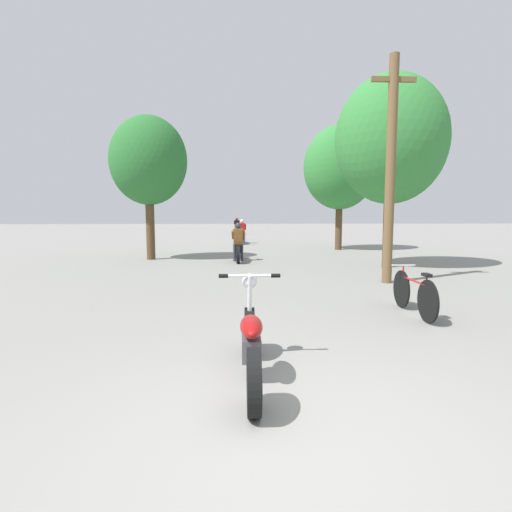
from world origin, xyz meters
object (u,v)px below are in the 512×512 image
object	(u,v)px
roadside_tree_right_far	(340,168)
motorcycle_rider_mid	(242,234)
motorcycle_rider_lead	(238,247)
motorcycle_rider_far	(237,228)
utility_pole	(391,168)
motorcycle_foreground	(251,341)
roadside_tree_left	(148,161)
roadside_tree_right_near	(391,140)
bicycle_parked	(414,293)

from	to	relation	value
roadside_tree_right_far	motorcycle_rider_mid	bearing A→B (deg)	138.99
motorcycle_rider_lead	motorcycle_rider_far	size ratio (longest dim) A/B	1.06
utility_pole	motorcycle_rider_lead	bearing A→B (deg)	128.64
roadside_tree_right_far	motorcycle_foreground	world-z (taller)	roadside_tree_right_far
utility_pole	motorcycle_foreground	xyz separation A→B (m)	(-3.63, -5.76, -2.47)
roadside_tree_left	motorcycle_rider_lead	world-z (taller)	roadside_tree_left
roadside_tree_right_near	roadside_tree_right_far	xyz separation A→B (m)	(-0.08, 6.18, -0.20)
roadside_tree_left	motorcycle_foreground	distance (m)	12.16
motorcycle_foreground	roadside_tree_right_near	bearing A→B (deg)	61.42
roadside_tree_right_far	motorcycle_rider_lead	world-z (taller)	roadside_tree_right_far
bicycle_parked	roadside_tree_right_far	bearing A→B (deg)	82.04
motorcycle_rider_lead	bicycle_parked	size ratio (longest dim) A/B	1.20
utility_pole	roadside_tree_right_near	xyz separation A→B (m)	(1.09, 2.91, 1.20)
motorcycle_rider_mid	utility_pole	bearing A→B (deg)	-74.61
utility_pole	roadside_tree_right_far	xyz separation A→B (m)	(1.01, 9.09, 1.01)
roadside_tree_right_near	motorcycle_rider_mid	distance (m)	11.78
motorcycle_foreground	motorcycle_rider_lead	distance (m)	10.52
utility_pole	roadside_tree_right_far	size ratio (longest dim) A/B	0.95
utility_pole	roadside_tree_right_near	bearing A→B (deg)	69.50
motorcycle_rider_mid	bicycle_parked	xyz separation A→B (m)	(2.90, -16.28, -0.15)
roadside_tree_right_near	utility_pole	bearing A→B (deg)	-110.50
roadside_tree_right_far	bicycle_parked	distance (m)	12.87
roadside_tree_right_near	roadside_tree_right_far	size ratio (longest dim) A/B	1.04
motorcycle_rider_lead	motorcycle_rider_mid	distance (m)	8.36
roadside_tree_left	motorcycle_rider_lead	xyz separation A→B (m)	(3.34, -0.66, -3.16)
roadside_tree_left	motorcycle_rider_mid	distance (m)	9.04
bicycle_parked	motorcycle_foreground	bearing A→B (deg)	-138.56
roadside_tree_left	roadside_tree_right_far	bearing A→B (deg)	24.27
utility_pole	motorcycle_rider_mid	bearing A→B (deg)	105.39
roadside_tree_left	motorcycle_foreground	world-z (taller)	roadside_tree_left
motorcycle_rider_lead	bicycle_parked	xyz separation A→B (m)	(3.10, -7.93, -0.15)
motorcycle_rider_mid	bicycle_parked	world-z (taller)	motorcycle_rider_mid
roadside_tree_right_far	roadside_tree_left	bearing A→B (deg)	-155.73
motorcycle_rider_mid	bicycle_parked	bearing A→B (deg)	-79.89
utility_pole	bicycle_parked	xyz separation A→B (m)	(-0.70, -3.17, -2.51)
motorcycle_foreground	motorcycle_rider_mid	bearing A→B (deg)	89.93
roadside_tree_right_near	motorcycle_rider_lead	distance (m)	6.32
motorcycle_foreground	utility_pole	bearing A→B (deg)	57.74
motorcycle_foreground	motorcycle_rider_far	bearing A→B (deg)	90.67
roadside_tree_right_near	motorcycle_rider_far	xyz separation A→B (m)	(-5.07, 20.77, -3.58)
roadside_tree_right_far	motorcycle_rider_far	distance (m)	15.79
motorcycle_rider_far	utility_pole	bearing A→B (deg)	-80.47
utility_pole	motorcycle_rider_lead	world-z (taller)	utility_pole
roadside_tree_left	motorcycle_rider_mid	world-z (taller)	roadside_tree_left
roadside_tree_right_near	motorcycle_foreground	size ratio (longest dim) A/B	2.92
roadside_tree_right_far	motorcycle_rider_far	world-z (taller)	roadside_tree_right_far
utility_pole	bicycle_parked	distance (m)	4.10
motorcycle_rider_far	roadside_tree_right_far	bearing A→B (deg)	-71.13
roadside_tree_right_far	motorcycle_foreground	bearing A→B (deg)	-107.37
motorcycle_foreground	motorcycle_rider_far	size ratio (longest dim) A/B	1.06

